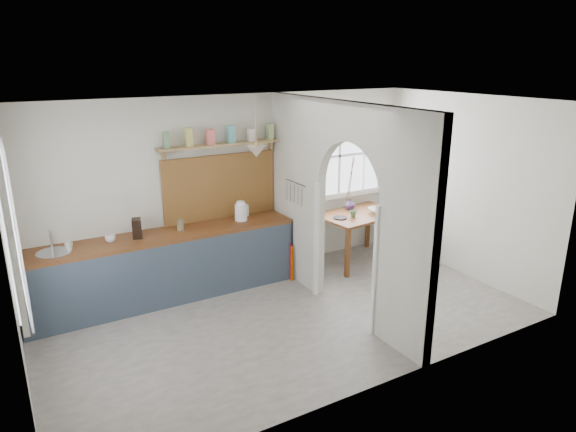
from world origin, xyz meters
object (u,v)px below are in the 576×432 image
chair_left (304,242)px  kettle (241,211)px  chair_right (407,223)px  vase (350,204)px  dining_table (358,237)px

chair_left → kettle: (-0.90, 0.21, 0.56)m
chair_right → vase: (-0.97, 0.27, 0.38)m
dining_table → chair_left: bearing=170.7°
kettle → vase: 1.88m
kettle → dining_table: bearing=5.8°
dining_table → vase: vase is taller
chair_left → vase: 1.06m
chair_left → vase: bearing=77.0°
dining_table → kettle: size_ratio=4.56×
dining_table → chair_right: 0.97m
chair_left → kettle: 1.08m
dining_table → kettle: 2.00m
dining_table → chair_right: (0.96, -0.04, 0.09)m
vase → chair_right: bearing=-15.8°
dining_table → kettle: kettle is taller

